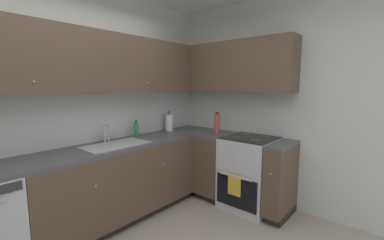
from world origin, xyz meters
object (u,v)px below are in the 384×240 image
at_px(oven_range, 249,172).
at_px(paper_towel_roll, 169,123).
at_px(oil_bottle, 217,123).
at_px(soap_bottle, 136,130).

height_order(oven_range, paper_towel_roll, paper_towel_roll).
bearing_deg(paper_towel_roll, oil_bottle, -66.06).
xyz_separation_m(paper_towel_roll, oil_bottle, (0.29, -0.65, 0.02)).
distance_m(soap_bottle, paper_towel_roll, 0.58).
bearing_deg(soap_bottle, oil_bottle, -37.63).
bearing_deg(paper_towel_roll, soap_bottle, 178.03).
xyz_separation_m(oven_range, soap_bottle, (-0.89, 1.18, 0.54)).
relative_size(soap_bottle, paper_towel_roll, 0.69).
bearing_deg(oven_range, soap_bottle, 126.95).
distance_m(oven_range, paper_towel_roll, 1.33).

